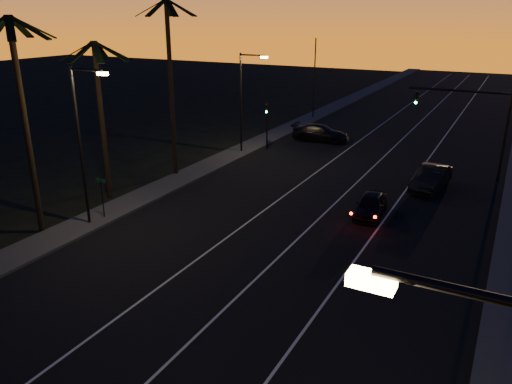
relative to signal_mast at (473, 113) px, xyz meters
The scene contains 17 objects.
road 13.18m from the signal_mast, 125.53° to the right, with size 20.00×170.00×0.01m, color black.
sidewalk_left 21.40m from the signal_mast, 151.41° to the right, with size 2.40×170.00×0.16m, color #373734.
lane_stripe_left 15.01m from the signal_mast, 135.41° to the right, with size 0.12×160.00×0.01m, color silver.
lane_stripe_mid 12.91m from the signal_mast, 123.59° to the right, with size 0.12×160.00×0.01m, color silver.
lane_stripe_right 11.51m from the signal_mast, 107.42° to the right, with size 0.12×160.00×0.01m, color silver.
palm_near 29.64m from the signal_mast, 131.90° to the right, with size 4.25×4.16×11.53m.
palm_mid 25.91m from the signal_mast, 141.82° to the right, with size 4.25×4.16×10.03m.
palm_far 21.95m from the signal_mast, 152.67° to the right, with size 4.25×4.16×12.53m.
streetlight_left_near 26.80m from the signal_mast, 131.74° to the right, with size 2.55×0.26×9.00m.
streetlight_left_far 17.94m from the signal_mast, behind, with size 2.55×0.26×8.50m.
street_sign 26.31m from the signal_mast, 133.36° to the right, with size 0.70×0.06×2.60m.
signal_mast is the anchor object (origin of this frame).
signal_post 16.74m from the signal_mast, behind, with size 0.28×0.37×4.20m.
far_pole_left 23.54m from the signal_mast, 140.39° to the left, with size 0.14×0.14×9.00m, color black.
lead_car 12.44m from the signal_mast, 110.47° to the right, with size 1.91×4.52×1.34m.
right_car 6.12m from the signal_mast, 111.60° to the right, with size 2.23×5.06×1.62m.
cross_car 14.94m from the signal_mast, 159.21° to the left, with size 5.59×2.70×1.57m.
Camera 1 is at (9.97, 0.94, 11.61)m, focal length 35.00 mm.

